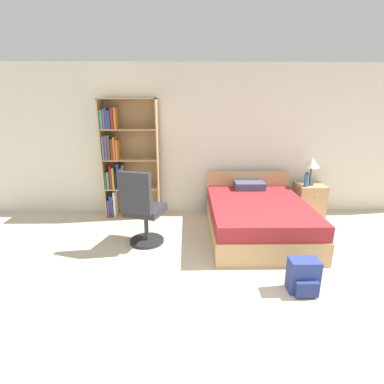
{
  "coord_description": "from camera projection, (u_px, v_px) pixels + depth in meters",
  "views": [
    {
      "loc": [
        -0.48,
        -2.09,
        2.0
      ],
      "look_at": [
        -0.42,
        1.98,
        0.74
      ],
      "focal_mm": 28.0,
      "sensor_mm": 36.0,
      "label": 1
    }
  ],
  "objects": [
    {
      "name": "office_chair",
      "position": [
        142.0,
        210.0,
        4.16
      ],
      "size": [
        0.61,
        0.67,
        1.12
      ],
      "color": "#232326",
      "rests_on": "ground_plane"
    },
    {
      "name": "water_bottle",
      "position": [
        306.0,
        180.0,
        5.08
      ],
      "size": [
        0.08,
        0.08,
        0.24
      ],
      "color": "teal",
      "rests_on": "nightstand"
    },
    {
      "name": "bed",
      "position": [
        257.0,
        217.0,
        4.61
      ],
      "size": [
        1.45,
        1.92,
        0.79
      ],
      "color": "tan",
      "rests_on": "ground_plane"
    },
    {
      "name": "ground_plane",
      "position": [
        243.0,
        341.0,
        2.59
      ],
      "size": [
        14.0,
        14.0,
        0.0
      ],
      "primitive_type": "plane",
      "color": "beige"
    },
    {
      "name": "wall_back",
      "position": [
        214.0,
        141.0,
        5.3
      ],
      "size": [
        9.0,
        0.06,
        2.6
      ],
      "color": "silver",
      "rests_on": "ground_plane"
    },
    {
      "name": "backpack_blue",
      "position": [
        304.0,
        277.0,
        3.22
      ],
      "size": [
        0.32,
        0.27,
        0.38
      ],
      "color": "navy",
      "rests_on": "ground_plane"
    },
    {
      "name": "nightstand",
      "position": [
        309.0,
        200.0,
        5.31
      ],
      "size": [
        0.47,
        0.47,
        0.59
      ],
      "color": "tan",
      "rests_on": "ground_plane"
    },
    {
      "name": "table_lamp",
      "position": [
        312.0,
        163.0,
        5.1
      ],
      "size": [
        0.26,
        0.26,
        0.48
      ],
      "color": "#333333",
      "rests_on": "nightstand"
    },
    {
      "name": "bookshelf",
      "position": [
        123.0,
        160.0,
        5.14
      ],
      "size": [
        0.94,
        0.32,
        2.03
      ],
      "color": "tan",
      "rests_on": "ground_plane"
    }
  ]
}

